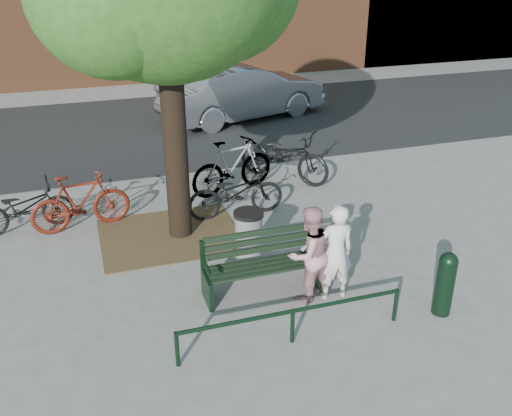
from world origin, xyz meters
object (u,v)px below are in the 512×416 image
object	(u,v)px
park_bench	(261,262)
bollard	(445,281)
parked_car	(243,91)
litter_bin	(249,239)
bicycle_c	(236,192)
person_left	(335,252)
person_right	(309,254)

from	to	relation	value
park_bench	bollard	bearing A→B (deg)	-30.80
bollard	parked_car	world-z (taller)	parked_car
litter_bin	bicycle_c	distance (m)	1.86
bollard	bicycle_c	size ratio (longest dim) A/B	0.52
person_left	bollard	bearing A→B (deg)	149.71
park_bench	litter_bin	size ratio (longest dim) A/B	1.80
bollard	person_right	bearing A→B (deg)	149.96
person_right	person_left	bearing A→B (deg)	147.69
litter_bin	bicycle_c	xyz separation A→B (m)	(0.31, 1.83, -0.01)
person_right	bollard	distance (m)	1.90
person_right	litter_bin	size ratio (longest dim) A/B	1.49
person_left	person_right	distance (m)	0.38
person_right	bicycle_c	world-z (taller)	person_right
person_right	parked_car	xyz separation A→B (m)	(1.73, 9.03, 0.07)
park_bench	litter_bin	xyz separation A→B (m)	(0.03, 0.70, 0.01)
person_right	litter_bin	distance (m)	1.23
park_bench	bicycle_c	xyz separation A→B (m)	(0.34, 2.53, 0.00)
park_bench	parked_car	bearing A→B (deg)	75.03
person_left	parked_car	bearing A→B (deg)	-95.07
person_right	litter_bin	bearing A→B (deg)	-79.80
bicycle_c	parked_car	world-z (taller)	parked_car
person_left	parked_car	world-z (taller)	parked_car
bollard	litter_bin	size ratio (longest dim) A/B	0.99
park_bench	person_left	bearing A→B (deg)	-26.61
parked_car	bicycle_c	bearing A→B (deg)	146.37
litter_bin	person_left	bearing A→B (deg)	-51.83
bollard	bicycle_c	distance (m)	4.29
person_right	bollard	size ratio (longest dim) A/B	1.50
park_bench	parked_car	world-z (taller)	parked_car
person_right	parked_car	bearing A→B (deg)	-118.04
person_left	litter_bin	size ratio (longest dim) A/B	1.52
litter_bin	parked_car	world-z (taller)	parked_car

